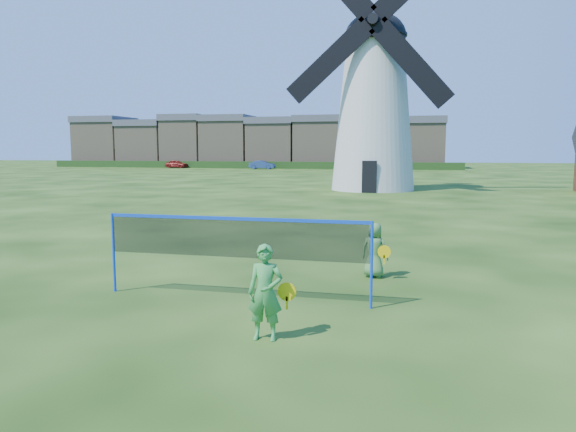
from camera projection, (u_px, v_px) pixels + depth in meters
The scene contains 9 objects.
ground at pixel (272, 298), 10.15m from camera, with size 220.00×220.00×0.00m, color black.
windmill at pixel (374, 103), 36.37m from camera, with size 11.18×5.62×16.43m.
badminton_net at pixel (235, 239), 9.90m from camera, with size 5.05×0.05×1.55m.
player_girl at pixel (266, 293), 7.84m from camera, with size 0.69×0.38×1.42m.
player_boy at pixel (375, 250), 11.72m from camera, with size 0.69×0.51×1.20m.
terraced_houses at pixel (248, 142), 84.48m from camera, with size 58.82×8.40×8.18m.
hedge at pixel (243, 165), 78.85m from camera, with size 62.00×0.80×1.00m, color #193814.
car_left at pixel (177, 164), 80.39m from camera, with size 1.39×3.46×1.18m, color maroon.
car_right at pixel (262, 165), 75.75m from camera, with size 1.27×3.64×1.20m, color navy.
Camera 1 is at (2.57, -9.54, 2.78)m, focal length 33.60 mm.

